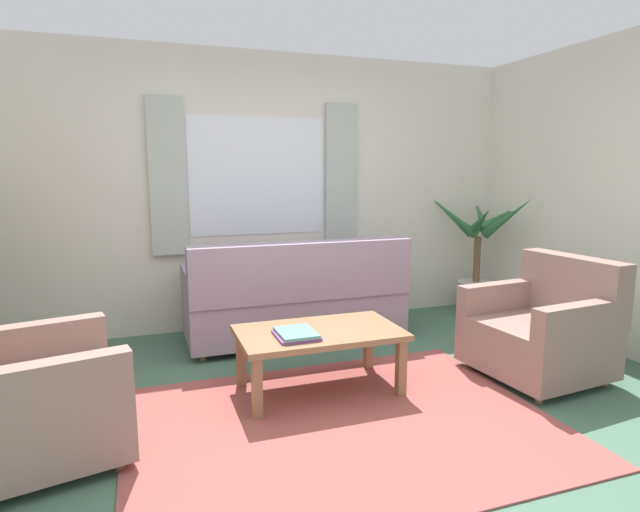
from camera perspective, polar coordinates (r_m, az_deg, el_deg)
ground_plane at (r=3.24m, az=2.56°, el=-18.26°), size 6.24×6.24×0.00m
wall_back at (r=5.04m, az=-6.98°, el=7.03°), size 5.32×0.12×2.60m
window_with_curtains at (r=4.95m, az=-6.80°, el=8.73°), size 1.98×0.07×1.40m
area_rug at (r=3.24m, az=2.56°, el=-18.16°), size 2.50×1.89×0.01m
couch at (r=4.59m, az=-2.70°, el=-4.90°), size 1.90×0.82×0.92m
armchair_left at (r=3.14m, az=-29.94°, el=-13.34°), size 0.99×1.00×0.88m
armchair_right at (r=4.16m, az=23.47°, el=-7.41°), size 0.90×0.91×0.88m
coffee_table at (r=3.54m, az=-0.10°, el=-9.05°), size 1.10×0.64×0.44m
book_stack_on_table at (r=3.38m, az=-2.64°, el=-8.62°), size 0.27×0.29×0.04m
potted_plant at (r=5.62m, az=17.01°, el=-1.03°), size 1.02×1.07×1.29m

